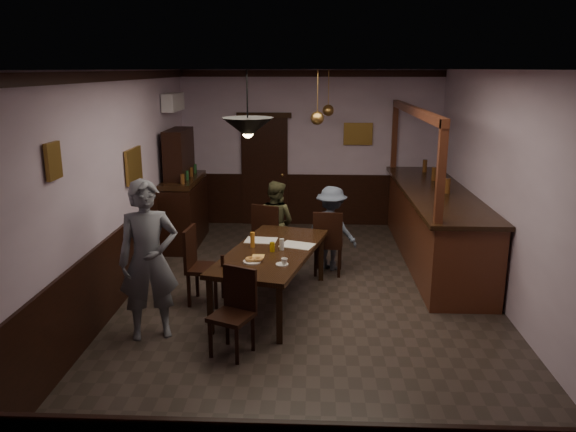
# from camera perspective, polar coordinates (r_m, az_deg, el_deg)

# --- Properties ---
(room) EXTENTS (5.01, 8.01, 3.01)m
(room) POSITION_cam_1_polar(r_m,az_deg,el_deg) (7.02, 2.16, 2.29)
(room) COLOR #2D2621
(room) RESTS_ON ground
(dining_table) EXTENTS (1.50, 2.38, 0.75)m
(dining_table) POSITION_cam_1_polar(r_m,az_deg,el_deg) (7.26, -1.65, -3.93)
(dining_table) COLOR black
(dining_table) RESTS_ON ground
(chair_far_left) EXTENTS (0.59, 0.59, 1.04)m
(chair_far_left) POSITION_cam_1_polar(r_m,az_deg,el_deg) (8.58, -1.97, -1.80)
(chair_far_left) COLOR black
(chair_far_left) RESTS_ON ground
(chair_far_right) EXTENTS (0.47, 0.47, 0.99)m
(chair_far_right) POSITION_cam_1_polar(r_m,az_deg,el_deg) (8.36, 4.08, -2.45)
(chair_far_right) COLOR black
(chair_far_right) RESTS_ON ground
(chair_near) EXTENTS (0.54, 0.54, 0.94)m
(chair_near) POSITION_cam_1_polar(r_m,az_deg,el_deg) (6.16, -5.39, -9.21)
(chair_near) COLOR black
(chair_near) RESTS_ON ground
(chair_side) EXTENTS (0.48, 0.48, 1.02)m
(chair_side) POSITION_cam_1_polar(r_m,az_deg,el_deg) (7.45, -9.02, -4.65)
(chair_side) COLOR black
(chair_side) RESTS_ON ground
(person_standing) EXTENTS (0.78, 0.63, 1.84)m
(person_standing) POSITION_cam_1_polar(r_m,az_deg,el_deg) (6.52, -13.97, -4.39)
(person_standing) COLOR slate
(person_standing) RESTS_ON ground
(person_seated_left) EXTENTS (0.81, 0.75, 1.33)m
(person_seated_left) POSITION_cam_1_polar(r_m,az_deg,el_deg) (8.81, -1.30, -0.68)
(person_seated_left) COLOR #4A4A2C
(person_seated_left) RESTS_ON ground
(person_seated_right) EXTENTS (0.97, 0.85, 1.30)m
(person_seated_right) POSITION_cam_1_polar(r_m,az_deg,el_deg) (8.59, 4.42, -1.24)
(person_seated_right) COLOR #4D596E
(person_seated_right) RESTS_ON ground
(newspaper_left) EXTENTS (0.45, 0.34, 0.01)m
(newspaper_left) POSITION_cam_1_polar(r_m,az_deg,el_deg) (7.63, -2.76, -2.48)
(newspaper_left) COLOR silver
(newspaper_left) RESTS_ON dining_table
(newspaper_right) EXTENTS (0.50, 0.43, 0.01)m
(newspaper_right) POSITION_cam_1_polar(r_m,az_deg,el_deg) (7.41, 0.95, -2.98)
(newspaper_right) COLOR silver
(newspaper_right) RESTS_ON dining_table
(napkin) EXTENTS (0.18, 0.18, 0.00)m
(napkin) POSITION_cam_1_polar(r_m,az_deg,el_deg) (7.00, -3.05, -4.10)
(napkin) COLOR #E0A752
(napkin) RESTS_ON dining_table
(saucer) EXTENTS (0.15, 0.15, 0.01)m
(saucer) POSITION_cam_1_polar(r_m,az_deg,el_deg) (6.70, -0.61, -4.92)
(saucer) COLOR white
(saucer) RESTS_ON dining_table
(coffee_cup) EXTENTS (0.10, 0.10, 0.07)m
(coffee_cup) POSITION_cam_1_polar(r_m,az_deg,el_deg) (6.67, -0.38, -4.62)
(coffee_cup) COLOR white
(coffee_cup) RESTS_ON saucer
(pastry_plate) EXTENTS (0.22, 0.22, 0.01)m
(pastry_plate) POSITION_cam_1_polar(r_m,az_deg,el_deg) (6.80, -3.67, -4.64)
(pastry_plate) COLOR white
(pastry_plate) RESTS_ON dining_table
(pastry_ring_a) EXTENTS (0.13, 0.13, 0.04)m
(pastry_ring_a) POSITION_cam_1_polar(r_m,az_deg,el_deg) (6.80, -3.85, -4.40)
(pastry_ring_a) COLOR #C68C47
(pastry_ring_a) RESTS_ON pastry_plate
(pastry_ring_b) EXTENTS (0.13, 0.13, 0.04)m
(pastry_ring_b) POSITION_cam_1_polar(r_m,az_deg,el_deg) (6.80, -3.12, -4.39)
(pastry_ring_b) COLOR #C68C47
(pastry_ring_b) RESTS_ON pastry_plate
(soda_can) EXTENTS (0.07, 0.07, 0.12)m
(soda_can) POSITION_cam_1_polar(r_m,az_deg,el_deg) (7.16, -1.61, -3.15)
(soda_can) COLOR yellow
(soda_can) RESTS_ON dining_table
(beer_glass) EXTENTS (0.06, 0.06, 0.20)m
(beer_glass) POSITION_cam_1_polar(r_m,az_deg,el_deg) (7.33, -3.62, -2.43)
(beer_glass) COLOR #BF721E
(beer_glass) RESTS_ON dining_table
(water_glass) EXTENTS (0.06, 0.06, 0.15)m
(water_glass) POSITION_cam_1_polar(r_m,az_deg,el_deg) (7.21, -0.64, -2.90)
(water_glass) COLOR silver
(water_glass) RESTS_ON dining_table
(pepper_mill) EXTENTS (0.04, 0.04, 0.14)m
(pepper_mill) POSITION_cam_1_polar(r_m,az_deg,el_deg) (6.67, -6.68, -4.54)
(pepper_mill) COLOR black
(pepper_mill) RESTS_ON dining_table
(sideboard) EXTENTS (0.55, 1.53, 2.02)m
(sideboard) POSITION_cam_1_polar(r_m,az_deg,el_deg) (9.96, -10.59, 1.72)
(sideboard) COLOR black
(sideboard) RESTS_ON ground
(bar_counter) EXTENTS (1.01, 4.35, 2.44)m
(bar_counter) POSITION_cam_1_polar(r_m,az_deg,el_deg) (9.31, 14.57, -0.64)
(bar_counter) COLOR #4F2315
(bar_counter) RESTS_ON ground
(door_back) EXTENTS (0.90, 0.06, 2.10)m
(door_back) POSITION_cam_1_polar(r_m,az_deg,el_deg) (11.02, -2.39, 4.50)
(door_back) COLOR black
(door_back) RESTS_ON ground
(ac_unit) EXTENTS (0.20, 0.85, 0.30)m
(ac_unit) POSITION_cam_1_polar(r_m,az_deg,el_deg) (10.06, -11.60, 11.27)
(ac_unit) COLOR white
(ac_unit) RESTS_ON ground
(picture_left_small) EXTENTS (0.04, 0.28, 0.36)m
(picture_left_small) POSITION_cam_1_polar(r_m,az_deg,el_deg) (5.88, -22.75, 5.18)
(picture_left_small) COLOR olive
(picture_left_small) RESTS_ON ground
(picture_left_large) EXTENTS (0.04, 0.62, 0.48)m
(picture_left_large) POSITION_cam_1_polar(r_m,az_deg,el_deg) (8.16, -15.40, 4.97)
(picture_left_large) COLOR olive
(picture_left_large) RESTS_ON ground
(picture_back) EXTENTS (0.55, 0.04, 0.42)m
(picture_back) POSITION_cam_1_polar(r_m,az_deg,el_deg) (10.91, 7.13, 8.28)
(picture_back) COLOR olive
(picture_back) RESTS_ON ground
(pendant_iron) EXTENTS (0.56, 0.56, 0.72)m
(pendant_iron) POSITION_cam_1_polar(r_m,az_deg,el_deg) (6.16, -4.11, 8.92)
(pendant_iron) COLOR black
(pendant_iron) RESTS_ON ground
(pendant_brass_mid) EXTENTS (0.20, 0.20, 0.81)m
(pendant_brass_mid) POSITION_cam_1_polar(r_m,az_deg,el_deg) (8.44, 2.99, 9.89)
(pendant_brass_mid) COLOR #BF8C3F
(pendant_brass_mid) RESTS_ON ground
(pendant_brass_far) EXTENTS (0.20, 0.20, 0.81)m
(pendant_brass_far) POSITION_cam_1_polar(r_m,az_deg,el_deg) (10.02, 4.10, 10.64)
(pendant_brass_far) COLOR #BF8C3F
(pendant_brass_far) RESTS_ON ground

